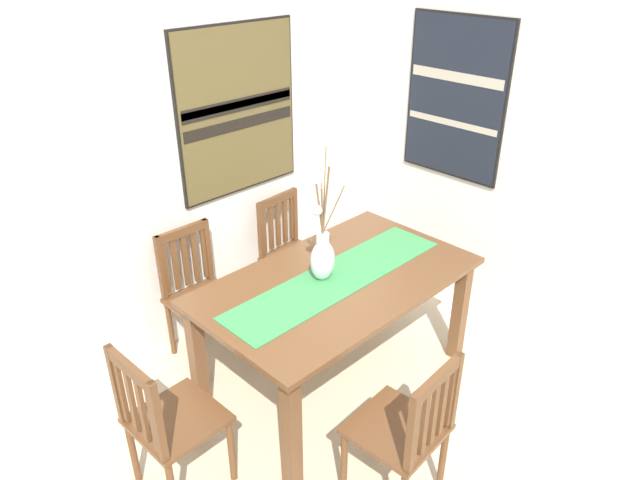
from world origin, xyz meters
TOP-DOWN VIEW (x-y plane):
  - ground_plane at (0.00, 0.00)m, footprint 6.40×6.40m
  - wall_back at (0.00, 1.86)m, footprint 6.40×0.12m
  - wall_side at (1.86, 0.00)m, footprint 0.12×6.40m
  - dining_table at (0.35, 0.72)m, footprint 1.68×0.99m
  - table_runner at (0.35, 0.72)m, footprint 1.54×0.36m
  - centerpiece_vase at (0.28, 0.77)m, footprint 0.19×0.18m
  - chair_0 at (0.73, 1.56)m, footprint 0.45×0.45m
  - chair_1 at (-0.06, -0.14)m, footprint 0.44×0.44m
  - chair_2 at (-0.85, 0.73)m, footprint 0.43×0.43m
  - chair_3 at (-0.09, 1.58)m, footprint 0.43×0.43m
  - painting_on_back_wall at (0.50, 1.79)m, footprint 0.96×0.05m
  - painting_on_side_wall at (1.79, 0.95)m, footprint 0.05×0.80m

SIDE VIEW (x-z plane):
  - ground_plane at x=0.00m, z-range -0.03..0.00m
  - chair_0 at x=0.73m, z-range 0.03..0.92m
  - chair_2 at x=-0.85m, z-range 0.02..0.93m
  - chair_1 at x=-0.06m, z-range 0.03..0.92m
  - chair_3 at x=-0.09m, z-range 0.02..0.94m
  - dining_table at x=0.35m, z-range 0.27..1.05m
  - table_runner at x=0.35m, z-range 0.78..0.78m
  - centerpiece_vase at x=0.28m, z-range 0.55..1.32m
  - wall_back at x=0.00m, z-range 0.00..2.70m
  - wall_side at x=1.86m, z-range 0.00..2.70m
  - painting_on_back_wall at x=0.50m, z-range 0.98..2.11m
  - painting_on_side_wall at x=1.79m, z-range 0.97..2.12m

